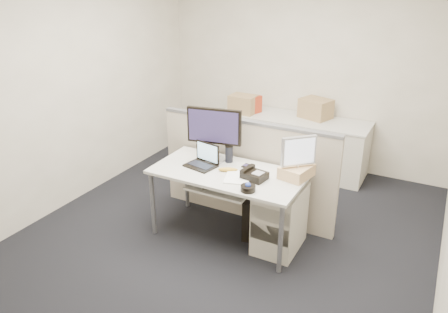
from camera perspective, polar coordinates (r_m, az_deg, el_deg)
The scene contains 27 objects.
floor at distance 4.66m, azimuth 0.47°, elevation -10.20°, with size 4.00×4.50×0.01m, color black.
wall_back at distance 6.11m, azimuth 10.47°, elevation 11.31°, with size 4.00×0.02×2.70m, color beige.
wall_front at distance 2.47m, azimuth -24.48°, elevation -8.26°, with size 4.00×0.02×2.70m, color beige.
wall_left at distance 5.27m, azimuth -19.38°, elevation 8.58°, with size 0.02×4.50×2.70m, color beige.
desk at distance 4.33m, azimuth 0.50°, elevation -2.77°, with size 1.50×0.75×0.73m.
keyboard_tray at distance 4.21m, azimuth -0.64°, elevation -4.26°, with size 0.62×0.32×0.02m, color beige.
drawer_pedestal at distance 4.34m, azimuth 7.31°, elevation -8.01°, with size 0.40×0.55×0.65m, color beige.
cubicle_partition at distance 4.74m, azimuth 2.97°, elevation -1.95°, with size 2.00×0.06×1.10m, color #A49887.
back_counter at distance 6.09m, azimuth 8.87°, elevation 1.66°, with size 2.00×0.60×0.72m, color beige.
monitor_main at distance 4.45m, azimuth -1.28°, elevation 2.83°, with size 0.57×0.22×0.57m, color black.
monitor_small at distance 4.15m, azimuth 9.67°, elevation -0.20°, with size 0.34×0.17×0.42m, color #B7B7BC.
laptop at distance 4.38m, azimuth -3.11°, elevation 0.02°, with size 0.30×0.22×0.22m, color black.
trackball at distance 3.93m, azimuth 3.16°, elevation -4.17°, with size 0.14×0.14×0.05m, color black.
desk_phone at distance 4.15m, azimuth 4.00°, elevation -2.51°, with size 0.22×0.18×0.07m, color black.
paper_stack at distance 4.18m, azimuth 1.82°, elevation -2.72°, with size 0.24×0.30×0.01m, color white.
sticky_pad at distance 4.08m, azimuth 1.58°, elevation -3.36°, with size 0.07×0.07×0.01m, color yellow.
travel_mug at distance 4.49m, azimuth 0.66°, elevation 0.31°, with size 0.08×0.08×0.17m, color black.
banana at distance 4.30m, azimuth 0.52°, elevation -1.71°, with size 0.19×0.05×0.04m, color gold.
cellphone at distance 4.42m, azimuth 2.84°, elevation -1.20°, with size 0.05×0.10×0.01m, color black.
manila_folders at distance 4.23m, azimuth 9.45°, elevation -1.93°, with size 0.24×0.31×0.12m, color tan.
keyboard at distance 4.21m, azimuth 0.22°, elevation -3.91°, with size 0.43×0.15×0.02m, color black.
pc_tower_desk at distance 4.62m, azimuth 3.85°, elevation -7.26°, with size 0.19×0.48×0.44m, color black.
pc_tower_spare_dark at distance 6.80m, azimuth -2.50°, elevation 2.74°, with size 0.17×0.42×0.39m, color black.
pc_tower_spare_silver at distance 6.72m, azimuth -1.39°, elevation 2.71°, with size 0.19×0.47×0.44m, color #B7B7BC.
cardboard_box_left at distance 6.08m, azimuth 2.51°, elevation 6.78°, with size 0.36×0.27×0.27m, color #A88851.
cardboard_box_right at distance 5.97m, azimuth 11.88°, elevation 6.06°, with size 0.38×0.30×0.28m, color #A88851.
red_binder at distance 6.03m, azimuth 3.89°, elevation 6.58°, with size 0.06×0.27×0.26m, color #AC3116.
Camera 1 is at (1.79, -3.47, 2.55)m, focal length 35.00 mm.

